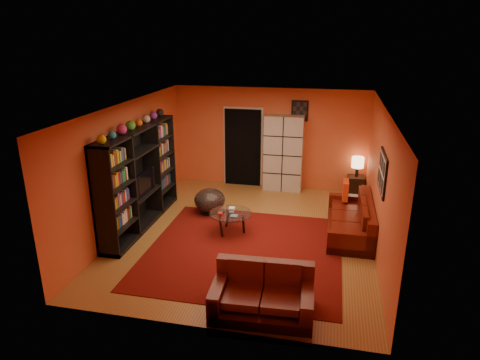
% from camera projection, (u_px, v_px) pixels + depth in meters
% --- Properties ---
extents(floor, '(6.00, 6.00, 0.00)m').
position_uv_depth(floor, '(246.00, 234.00, 8.75)').
color(floor, olive).
rests_on(floor, ground).
extents(ceiling, '(6.00, 6.00, 0.00)m').
position_uv_depth(ceiling, '(247.00, 107.00, 7.90)').
color(ceiling, white).
rests_on(ceiling, wall_back).
extents(wall_back, '(6.00, 0.00, 6.00)m').
position_uv_depth(wall_back, '(270.00, 138.00, 11.10)').
color(wall_back, '#D4562E').
rests_on(wall_back, floor).
extents(wall_front, '(6.00, 0.00, 6.00)m').
position_uv_depth(wall_front, '(201.00, 245.00, 5.56)').
color(wall_front, '#D4562E').
rests_on(wall_front, floor).
extents(wall_left, '(0.00, 6.00, 6.00)m').
position_uv_depth(wall_left, '(128.00, 166.00, 8.83)').
color(wall_left, '#D4562E').
rests_on(wall_left, floor).
extents(wall_right, '(0.00, 6.00, 6.00)m').
position_uv_depth(wall_right, '(380.00, 183.00, 7.83)').
color(wall_right, '#D4562E').
rests_on(wall_right, floor).
extents(rug, '(3.60, 3.60, 0.01)m').
position_uv_depth(rug, '(244.00, 250.00, 8.09)').
color(rug, '#4E0B08').
rests_on(rug, floor).
extents(doorway, '(0.95, 0.10, 2.04)m').
position_uv_depth(doorway, '(243.00, 148.00, 11.29)').
color(doorway, black).
rests_on(doorway, floor).
extents(wall_art_right, '(0.03, 1.00, 0.70)m').
position_uv_depth(wall_art_right, '(383.00, 172.00, 7.45)').
color(wall_art_right, black).
rests_on(wall_art_right, wall_right).
extents(wall_art_back, '(0.42, 0.03, 0.52)m').
position_uv_depth(wall_art_back, '(300.00, 111.00, 10.68)').
color(wall_art_back, black).
rests_on(wall_art_back, wall_back).
extents(entertainment_unit, '(0.45, 3.00, 2.10)m').
position_uv_depth(entertainment_unit, '(139.00, 178.00, 8.87)').
color(entertainment_unit, black).
rests_on(entertainment_unit, floor).
extents(tv, '(0.86, 0.11, 0.50)m').
position_uv_depth(tv, '(141.00, 182.00, 8.86)').
color(tv, black).
rests_on(tv, entertainment_unit).
extents(sofa, '(0.87, 2.12, 0.85)m').
position_uv_depth(sofa, '(354.00, 220.00, 8.71)').
color(sofa, '#4B100A').
rests_on(sofa, rug).
extents(loveseat, '(1.51, 0.95, 0.85)m').
position_uv_depth(loveseat, '(263.00, 293.00, 6.28)').
color(loveseat, '#4B100A').
rests_on(loveseat, rug).
extents(throw_pillow, '(0.12, 0.42, 0.42)m').
position_uv_depth(throw_pillow, '(345.00, 190.00, 9.39)').
color(throw_pillow, '#EF431A').
rests_on(throw_pillow, sofa).
extents(coffee_table, '(0.87, 0.87, 0.43)m').
position_uv_depth(coffee_table, '(231.00, 215.00, 8.69)').
color(coffee_table, silver).
rests_on(coffee_table, floor).
extents(storage_cabinet, '(0.98, 0.43, 1.95)m').
position_uv_depth(storage_cabinet, '(283.00, 153.00, 10.94)').
color(storage_cabinet, '#B8B5A9').
rests_on(storage_cabinet, floor).
extents(bowl_chair, '(0.70, 0.70, 0.57)m').
position_uv_depth(bowl_chair, '(210.00, 200.00, 9.68)').
color(bowl_chair, black).
rests_on(bowl_chair, floor).
extents(side_table, '(0.42, 0.42, 0.50)m').
position_uv_depth(side_table, '(356.00, 186.00, 10.76)').
color(side_table, black).
rests_on(side_table, floor).
extents(table_lamp, '(0.30, 0.30, 0.50)m').
position_uv_depth(table_lamp, '(358.00, 163.00, 10.56)').
color(table_lamp, black).
rests_on(table_lamp, side_table).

